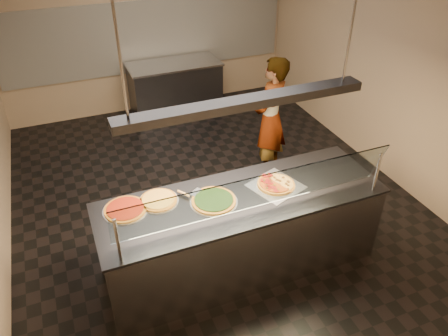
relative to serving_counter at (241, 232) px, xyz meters
name	(u,v)px	position (x,y,z in m)	size (l,w,h in m)	color
ground	(211,196)	(0.15, 1.27, -0.48)	(5.00, 6.00, 0.02)	black
wall_back	(147,24)	(0.15, 4.28, 1.03)	(5.00, 0.02, 3.00)	tan
wall_front	(379,277)	(0.15, -1.74, 1.03)	(5.00, 0.02, 3.00)	tan
wall_right	(385,63)	(2.66, 1.27, 1.03)	(0.02, 6.00, 3.00)	tan
tile_band	(148,36)	(0.15, 4.25, 0.83)	(4.90, 0.02, 1.20)	silver
serving_counter	(241,232)	(0.00, 0.00, 0.00)	(2.89, 0.94, 0.93)	#B7B7BC
sneeze_guard	(258,192)	(0.00, -0.34, 0.76)	(2.65, 0.18, 0.54)	#B7B7BC
perforated_tray	(276,185)	(0.40, 0.04, 0.47)	(0.59, 0.59, 0.01)	silver
half_pizza_pepperoni	(268,185)	(0.30, 0.04, 0.50)	(0.31, 0.42, 0.05)	#975B1A
half_pizza_sausage	(284,182)	(0.49, 0.04, 0.49)	(0.31, 0.42, 0.04)	#975B1A
pizza_spinach	(213,200)	(-0.29, 0.04, 0.48)	(0.47, 0.47, 0.03)	silver
pizza_cheese	(158,200)	(-0.78, 0.25, 0.48)	(0.39, 0.39, 0.03)	silver
pizza_tomato	(125,209)	(-1.11, 0.23, 0.48)	(0.43, 0.43, 0.03)	silver
pizza_spatula	(189,193)	(-0.47, 0.22, 0.49)	(0.27, 0.19, 0.02)	#B7B7BC
prep_table	(175,89)	(0.45, 3.82, 0.00)	(1.57, 0.74, 0.93)	#303034
worker	(270,119)	(1.10, 1.51, 0.39)	(0.63, 0.41, 1.72)	#232227
heat_lamp_housing	(244,103)	(0.00, 0.00, 1.48)	(2.30, 0.18, 0.08)	#303034
lamp_rod_left	(120,56)	(-1.00, 0.00, 2.03)	(0.02, 0.02, 1.01)	#B7B7BC
lamp_rod_right	(352,26)	(1.00, 0.00, 2.03)	(0.02, 0.02, 1.01)	#B7B7BC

